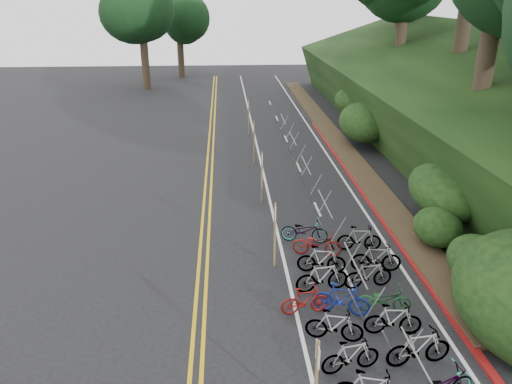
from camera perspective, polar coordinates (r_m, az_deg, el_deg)
ground at (r=14.27m, az=1.67°, el=-18.67°), size 120.00×120.00×0.00m
road_markings at (r=22.92m, az=0.92°, el=-2.03°), size 7.47×80.00×0.01m
red_curb at (r=25.52m, az=11.99°, el=0.13°), size 0.25×28.00×0.10m
embankment at (r=33.66m, az=21.31°, el=8.84°), size 14.30×48.14×9.11m
bike_rack_front at (r=13.19m, az=18.41°, el=-19.35°), size 1.11×3.03×1.10m
bike_racks_rest at (r=25.58m, az=5.70°, el=2.48°), size 1.14×23.00×1.17m
signpost_near at (r=11.73m, az=6.90°, el=-20.51°), size 0.08×0.40×2.43m
signposts_rest at (r=26.07m, az=0.18°, el=4.30°), size 0.08×18.40×2.50m
bike_front at (r=15.77m, az=5.64°, el=-12.23°), size 0.62×1.58×0.92m
bike_valet at (r=15.95m, az=11.84°, el=-12.05°), size 3.06×11.74×1.10m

